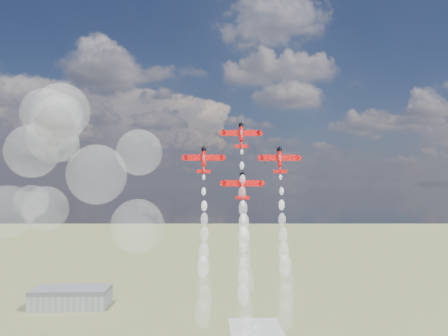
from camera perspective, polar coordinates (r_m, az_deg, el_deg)
name	(u,v)px	position (r m, az deg, el deg)	size (l,w,h in m)	color
hangar	(71,297)	(347.17, -17.90, -14.59)	(50.00, 28.00, 13.00)	gray
plane_lead	(241,135)	(162.64, 2.09, 3.99)	(12.79, 5.06, 8.93)	red
plane_left	(204,160)	(159.13, -2.46, 1.00)	(12.79, 5.06, 8.93)	red
plane_right	(280,160)	(160.90, 6.72, 0.98)	(12.79, 5.06, 8.93)	red
plane_slot	(242,185)	(156.82, 2.22, -2.12)	(12.79, 5.06, 8.93)	red
smoke_trail_lead	(244,255)	(152.20, 2.48, -10.37)	(5.62, 15.20, 45.11)	white
smoke_trail_left	(204,283)	(150.74, -2.47, -13.71)	(5.54, 15.37, 44.63)	white
smoke_trail_right	(285,284)	(152.89, 7.38, -13.64)	(5.34, 14.70, 45.62)	white
smoke_trail_slot	(245,314)	(150.64, 2.55, -17.12)	(5.82, 15.80, 45.39)	white
drifted_smoke_cloud	(66,159)	(179.71, -18.46, 0.99)	(68.21, 36.61, 61.92)	white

